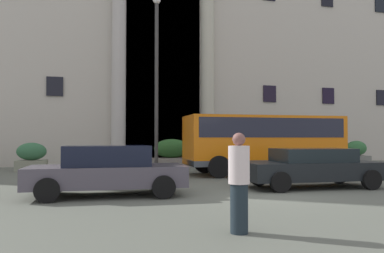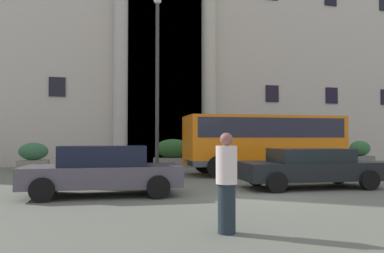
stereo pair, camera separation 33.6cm
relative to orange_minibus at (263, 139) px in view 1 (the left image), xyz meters
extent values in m
cube|color=#54584D|center=(-2.61, -5.50, -1.61)|extent=(80.00, 64.00, 0.12)
cube|color=#AFA89A|center=(-2.61, 12.00, 8.81)|extent=(39.36, 9.00, 20.72)
cube|color=black|center=(-3.04, 7.56, 4.03)|extent=(4.66, 0.12, 11.16)
cylinder|color=#AAA59E|center=(-5.79, 7.25, 4.03)|extent=(0.85, 0.85, 11.16)
cylinder|color=#ADAB95|center=(-0.28, 7.25, 4.03)|extent=(0.85, 0.85, 11.16)
cube|color=black|center=(-9.36, 7.46, 3.01)|extent=(0.91, 0.08, 1.11)
cube|color=black|center=(4.14, 7.46, 3.01)|extent=(0.91, 0.08, 1.11)
cube|color=black|center=(8.63, 7.46, 3.01)|extent=(0.91, 0.08, 1.11)
cube|color=black|center=(13.13, 7.46, 3.01)|extent=(0.91, 0.08, 1.11)
cube|color=black|center=(13.13, 7.46, 9.85)|extent=(0.91, 0.08, 1.11)
cube|color=orange|center=(-0.01, 0.00, -0.04)|extent=(6.99, 2.65, 2.12)
cube|color=#1E202D|center=(-0.01, 0.00, 0.49)|extent=(6.58, 2.66, 0.82)
cube|color=#1E202D|center=(3.36, -0.16, 0.31)|extent=(0.15, 1.95, 1.03)
cube|color=#40454A|center=(-0.01, 0.00, -0.98)|extent=(6.99, 2.69, 0.24)
cylinder|color=black|center=(2.45, 1.05, -1.10)|extent=(0.91, 0.32, 0.90)
cylinder|color=black|center=(2.34, -1.27, -1.10)|extent=(0.91, 0.32, 0.90)
cylinder|color=black|center=(-2.36, 1.28, -1.10)|extent=(0.91, 0.32, 0.90)
cylinder|color=black|center=(-2.47, -1.05, -1.10)|extent=(0.91, 0.32, 0.90)
cylinder|color=#95A016|center=(5.20, 1.73, -0.36)|extent=(0.08, 0.08, 2.38)
cube|color=yellow|center=(5.20, 1.70, 0.58)|extent=(0.44, 0.03, 0.60)
cube|color=#69645E|center=(3.74, 4.89, -1.27)|extent=(2.14, 0.86, 0.55)
ellipsoid|color=#2C6D3B|center=(3.74, 4.89, -0.63)|extent=(2.06, 0.77, 0.74)
cube|color=gray|center=(-10.19, 4.67, -1.29)|extent=(1.46, 0.82, 0.52)
ellipsoid|color=#2F5F3C|center=(-10.19, 4.67, -0.60)|extent=(1.40, 0.74, 0.87)
cube|color=slate|center=(9.05, 5.18, -1.31)|extent=(1.48, 0.98, 0.49)
ellipsoid|color=#2C5E33|center=(9.05, 5.18, -0.59)|extent=(1.42, 0.88, 0.95)
cube|color=gray|center=(-3.08, 4.92, -1.29)|extent=(2.06, 0.90, 0.53)
ellipsoid|color=#275322|center=(-3.08, 4.92, -0.51)|extent=(1.97, 0.81, 1.03)
cube|color=black|center=(-0.53, -4.61, -1.00)|extent=(4.55, 1.98, 0.56)
cube|color=black|center=(-0.53, -4.61, -0.50)|extent=(2.50, 1.65, 0.44)
cylinder|color=black|center=(1.04, -3.85, -1.24)|extent=(0.63, 0.24, 0.62)
cylinder|color=black|center=(0.93, -5.55, -1.24)|extent=(0.63, 0.24, 0.62)
cylinder|color=black|center=(-1.99, -3.66, -1.24)|extent=(0.63, 0.24, 0.62)
cylinder|color=black|center=(-2.09, -5.37, -1.24)|extent=(0.63, 0.24, 0.62)
cube|color=#49434D|center=(-7.02, -4.61, -1.00)|extent=(4.36, 1.99, 0.56)
cube|color=black|center=(-7.02, -4.61, -0.44)|extent=(2.39, 1.67, 0.56)
cylinder|color=black|center=(-5.53, -3.81, -1.24)|extent=(0.63, 0.23, 0.62)
cylinder|color=black|center=(-5.62, -5.57, -1.24)|extent=(0.63, 0.23, 0.62)
cylinder|color=black|center=(-8.43, -3.66, -1.24)|extent=(0.63, 0.23, 0.62)
cylinder|color=black|center=(-8.52, -5.42, -1.24)|extent=(0.63, 0.23, 0.62)
cylinder|color=black|center=(-6.80, -1.99, -1.25)|extent=(0.61, 0.25, 0.60)
cylinder|color=black|center=(-8.09, -2.34, -1.25)|extent=(0.61, 0.27, 0.60)
cube|color=#125D61|center=(-7.45, -2.16, -0.97)|extent=(0.89, 0.46, 0.32)
cube|color=black|center=(-7.62, -2.21, -0.79)|extent=(0.55, 0.33, 0.12)
cylinder|color=#A5A5A8|center=(-6.91, -2.02, -0.67)|extent=(0.17, 0.54, 0.03)
cylinder|color=#1A252C|center=(-5.11, -9.48, -1.14)|extent=(0.30, 0.30, 0.83)
cylinder|color=beige|center=(-5.11, -9.48, -0.40)|extent=(0.36, 0.36, 0.64)
sphere|color=brown|center=(-5.11, -9.48, 0.03)|extent=(0.22, 0.22, 0.22)
cylinder|color=#363534|center=(-4.22, 3.38, 2.67)|extent=(0.18, 0.18, 8.43)
sphere|color=white|center=(-4.22, 3.38, 7.06)|extent=(0.40, 0.40, 0.40)
camera|label=1|loc=(-7.59, -15.47, 0.04)|focal=35.63mm
camera|label=2|loc=(-7.27, -15.55, 0.04)|focal=35.63mm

